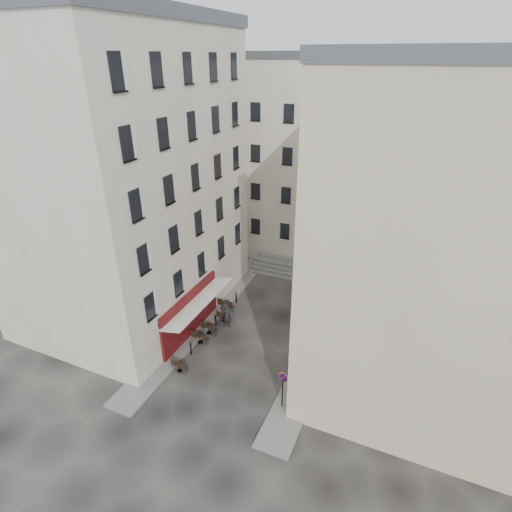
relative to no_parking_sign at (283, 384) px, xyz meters
The scene contains 18 objects.
ground 5.28m from the no_parking_sign, 144.48° to the left, with size 90.00×90.00×0.00m, color black.
sidewalk_left 11.10m from the no_parking_sign, 141.12° to the left, with size 2.00×22.00×0.12m, color slate.
sidewalk_right 6.16m from the no_parking_sign, 85.38° to the left, with size 2.00×18.00×0.12m, color slate.
building_left 17.80m from the no_parking_sign, 157.98° to the left, with size 12.20×16.20×20.60m.
building_right 11.75m from the no_parking_sign, 44.55° to the left, with size 12.20×14.20×18.60m.
building_back 23.65m from the no_parking_sign, 102.94° to the left, with size 18.20×10.20×18.60m.
cafe_storefront 9.20m from the no_parking_sign, 155.09° to the left, with size 1.74×7.30×3.50m.
stone_steps 16.03m from the no_parking_sign, 104.60° to the left, with size 9.00×3.15×0.80m.
bollard_near 7.63m from the no_parking_sign, 165.56° to the left, with size 0.12×0.12×0.98m.
bollard_mid 9.14m from the no_parking_sign, 143.55° to the left, with size 0.12×0.12×0.98m.
bollard_far 11.55m from the no_parking_sign, 129.35° to the left, with size 0.12×0.12×0.98m.
no_parking_sign is the anchor object (origin of this frame).
bistro_table_a 7.23m from the no_parking_sign, behind, with size 1.18×0.55×0.83m.
bistro_table_b 8.13m from the no_parking_sign, 156.33° to the left, with size 1.31×0.62×0.92m.
bistro_table_c 8.64m from the no_parking_sign, 148.93° to the left, with size 1.31×0.61×0.92m.
bistro_table_d 9.42m from the no_parking_sign, 138.66° to the left, with size 1.13×0.53×0.80m.
bistro_table_e 10.79m from the no_parking_sign, 134.88° to the left, with size 1.36×0.64×0.96m.
pedestrian 8.73m from the no_parking_sign, 138.70° to the left, with size 0.69×0.45×1.88m, color black.
Camera 1 is at (9.32, -18.77, 18.25)m, focal length 28.00 mm.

